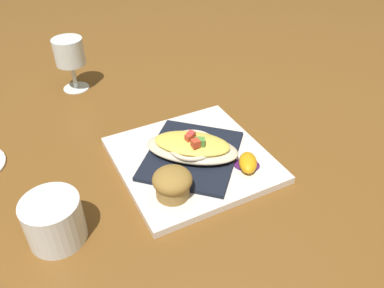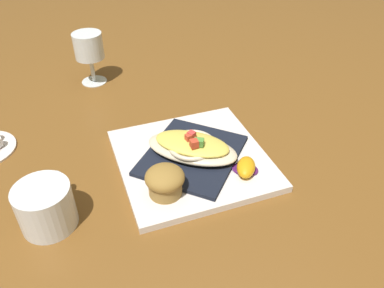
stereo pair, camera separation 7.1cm
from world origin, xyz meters
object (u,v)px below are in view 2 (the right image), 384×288
at_px(gratin_dish, 192,146).
at_px(muffin, 165,181).
at_px(stemmed_glass, 89,49).
at_px(coffee_mug, 46,208).
at_px(orange_garnish, 246,168).
at_px(square_plate, 192,159).

distance_m(gratin_dish, muffin, 0.11).
relative_size(muffin, stemmed_glass, 0.52).
distance_m(muffin, coffee_mug, 0.19).
relative_size(orange_garnish, stemmed_glass, 0.49).
distance_m(square_plate, muffin, 0.11).
height_order(gratin_dish, orange_garnish, gratin_dish).
height_order(gratin_dish, stemmed_glass, stemmed_glass).
distance_m(square_plate, orange_garnish, 0.11).
bearing_deg(stemmed_glass, gratin_dish, -151.86).
height_order(square_plate, gratin_dish, gratin_dish).
xyz_separation_m(square_plate, muffin, (-0.09, 0.06, 0.03)).
height_order(muffin, orange_garnish, muffin).
xyz_separation_m(gratin_dish, stemmed_glass, (0.36, 0.19, 0.05)).
bearing_deg(coffee_mug, muffin, -83.47).
xyz_separation_m(orange_garnish, coffee_mug, (-0.05, 0.34, 0.01)).
bearing_deg(muffin, gratin_dish, -34.90).
relative_size(gratin_dish, stemmed_glass, 1.50).
bearing_deg(coffee_mug, orange_garnish, -81.69).
distance_m(gratin_dish, stemmed_glass, 0.41).
bearing_deg(stemmed_glass, muffin, -163.57).
height_order(orange_garnish, coffee_mug, coffee_mug).
relative_size(gratin_dish, coffee_mug, 1.68).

